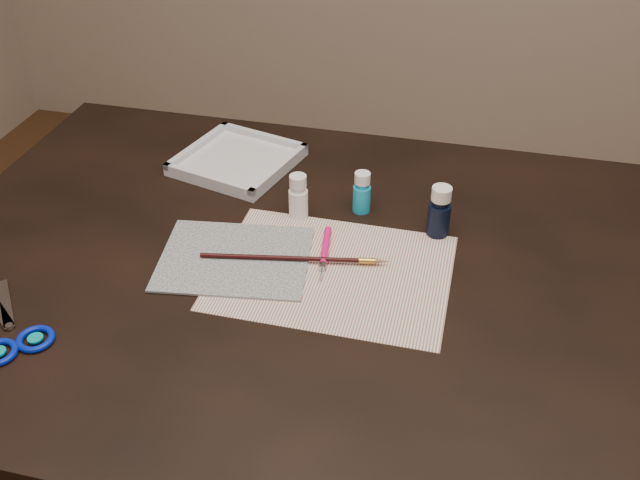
% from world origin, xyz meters
% --- Properties ---
extents(table, '(1.30, 0.90, 0.75)m').
position_xyz_m(table, '(0.00, 0.00, 0.38)').
color(table, black).
rests_on(table, ground).
extents(paper, '(0.36, 0.28, 0.00)m').
position_xyz_m(paper, '(0.02, -0.01, 0.75)').
color(paper, white).
rests_on(paper, table).
extents(canvas, '(0.26, 0.22, 0.00)m').
position_xyz_m(canvas, '(-0.13, -0.02, 0.75)').
color(canvas, black).
rests_on(canvas, paper).
extents(paint_bottle_white, '(0.04, 0.04, 0.08)m').
position_xyz_m(paint_bottle_white, '(-0.07, 0.13, 0.79)').
color(paint_bottle_white, white).
rests_on(paint_bottle_white, table).
extents(paint_bottle_cyan, '(0.03, 0.03, 0.07)m').
position_xyz_m(paint_bottle_cyan, '(0.03, 0.17, 0.79)').
color(paint_bottle_cyan, '#159ED1').
rests_on(paint_bottle_cyan, table).
extents(paint_bottle_navy, '(0.05, 0.05, 0.09)m').
position_xyz_m(paint_bottle_navy, '(0.17, 0.13, 0.79)').
color(paint_bottle_navy, black).
rests_on(paint_bottle_navy, table).
extents(paintbrush, '(0.30, 0.06, 0.01)m').
position_xyz_m(paintbrush, '(-0.04, -0.00, 0.76)').
color(paintbrush, black).
rests_on(paintbrush, canvas).
extents(craft_knife, '(0.03, 0.14, 0.01)m').
position_xyz_m(craft_knife, '(0.00, 0.02, 0.76)').
color(craft_knife, '#EF0D71').
rests_on(craft_knife, paper).
extents(scissors, '(0.22, 0.20, 0.01)m').
position_xyz_m(scissors, '(-0.41, -0.23, 0.76)').
color(scissors, silver).
rests_on(scissors, table).
extents(palette_tray, '(0.24, 0.24, 0.02)m').
position_xyz_m(palette_tray, '(-0.23, 0.27, 0.76)').
color(palette_tray, silver).
rests_on(palette_tray, table).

